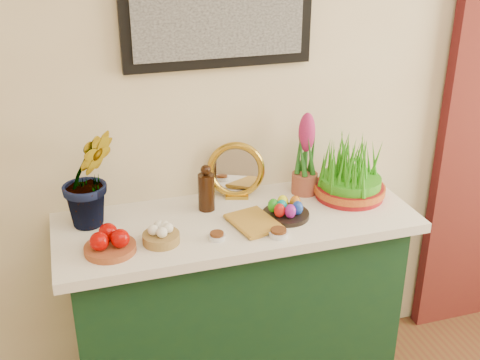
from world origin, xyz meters
The scene contains 13 objects.
sideboard centered at (-0.24, 2.00, 0.42)m, with size 1.30×0.45×0.85m, color #123318.
tablecloth centered at (-0.24, 2.00, 0.87)m, with size 1.40×0.55×0.04m, color silver.
hyacinth_green centered at (-0.77, 2.11, 1.14)m, with size 0.25×0.21×0.50m, color #22661E.
apple_bowl centered at (-0.73, 1.89, 0.93)m, with size 0.22×0.22×0.09m.
garlic_basket centered at (-0.55, 1.90, 0.92)m, with size 0.13×0.13×0.08m.
vinegar_cruet centered at (-0.33, 2.10, 0.97)m, with size 0.07×0.07×0.19m.
mirror centered at (-0.18, 2.18, 1.01)m, with size 0.24×0.12×0.24m.
book centered at (-0.27, 1.90, 0.90)m, with size 0.14×0.20×0.03m, color #B18129.
spice_dish_left centered at (-0.35, 1.86, 0.90)m, with size 0.06×0.06×0.03m.
spice_dish_right centered at (-0.13, 1.81, 0.90)m, with size 0.07×0.07×0.03m.
egg_plate centered at (-0.05, 1.95, 0.92)m, with size 0.21×0.21×0.08m.
hyacinth_pink centered at (0.10, 2.13, 1.05)m, with size 0.11×0.11×0.35m.
wheatgrass_sabzeh centered at (0.27, 2.04, 1.00)m, with size 0.30×0.30×0.24m.
Camera 1 is at (-0.84, 0.01, 2.00)m, focal length 45.00 mm.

